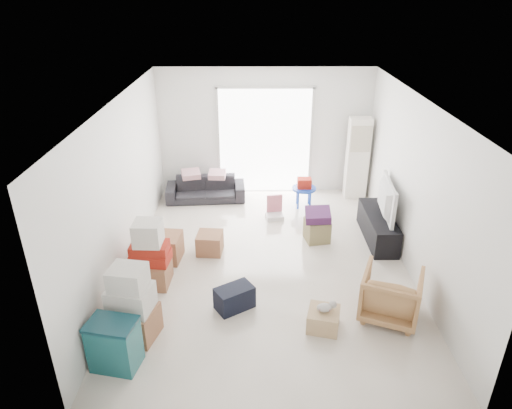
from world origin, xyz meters
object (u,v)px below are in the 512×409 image
object	(u,v)px
ac_tower	(357,158)
tv_console	(378,227)
storage_bins	(114,344)
ottoman	(317,230)
television	(380,211)
wood_crate	(323,319)
sofa	(205,185)
kids_table	(304,187)
armchair	(391,292)

from	to	relation	value
ac_tower	tv_console	world-z (taller)	ac_tower
storage_bins	ottoman	bearing A→B (deg)	47.09
television	wood_crate	xyz separation A→B (m)	(-1.31, -2.39, -0.42)
storage_bins	television	bearing A→B (deg)	38.04
tv_console	storage_bins	bearing A→B (deg)	-141.96
sofa	kids_table	size ratio (longest dim) A/B	2.64
armchair	ottoman	distance (m)	2.24
tv_console	kids_table	bearing A→B (deg)	131.71
ac_tower	wood_crate	bearing A→B (deg)	-106.51
storage_bins	sofa	bearing A→B (deg)	82.45
wood_crate	tv_console	bearing A→B (deg)	61.28
wood_crate	sofa	bearing A→B (deg)	115.60
sofa	armchair	world-z (taller)	armchair
kids_table	wood_crate	size ratio (longest dim) A/B	1.53
tv_console	sofa	xyz separation A→B (m)	(-3.27, 1.71, 0.08)
ottoman	television	bearing A→B (deg)	2.23
tv_console	wood_crate	xyz separation A→B (m)	(-1.31, -2.39, -0.11)
sofa	ac_tower	bearing A→B (deg)	-1.23
wood_crate	armchair	bearing A→B (deg)	14.33
tv_console	sofa	size ratio (longest dim) A/B	0.88
ac_tower	armchair	distance (m)	4.04
wood_crate	kids_table	bearing A→B (deg)	88.44
kids_table	wood_crate	bearing A→B (deg)	-91.56
sofa	armchair	bearing A→B (deg)	-56.86
ac_tower	wood_crate	world-z (taller)	ac_tower
armchair	ac_tower	bearing A→B (deg)	-72.37
television	wood_crate	bearing A→B (deg)	156.48
kids_table	ac_tower	bearing A→B (deg)	23.61
sofa	kids_table	bearing A→B (deg)	-13.66
storage_bins	wood_crate	bearing A→B (deg)	14.40
television	armchair	xyz separation A→B (m)	(-0.36, -2.14, -0.17)
ottoman	armchair	bearing A→B (deg)	-70.58
wood_crate	ottoman	bearing A→B (deg)	85.02
ac_tower	ottoman	distance (m)	2.27
sofa	wood_crate	distance (m)	4.54
ottoman	kids_table	xyz separation A→B (m)	(-0.10, 1.40, 0.24)
tv_console	ottoman	world-z (taller)	tv_console
armchair	ottoman	xyz separation A→B (m)	(-0.74, 2.10, -0.19)
television	wood_crate	world-z (taller)	television
sofa	ottoman	size ratio (longest dim) A/B	4.12
storage_bins	kids_table	world-z (taller)	storage_bins
storage_bins	ac_tower	bearing A→B (deg)	51.89
armchair	wood_crate	world-z (taller)	armchair
tv_console	sofa	bearing A→B (deg)	152.42
ac_tower	kids_table	size ratio (longest dim) A/B	2.79
ac_tower	wood_crate	xyz separation A→B (m)	(-1.26, -4.24, -0.74)
ac_tower	sofa	distance (m)	3.27
television	armchair	size ratio (longest dim) A/B	1.43
tv_console	ottoman	distance (m)	1.10
ac_tower	tv_console	xyz separation A→B (m)	(0.05, -1.86, -0.63)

